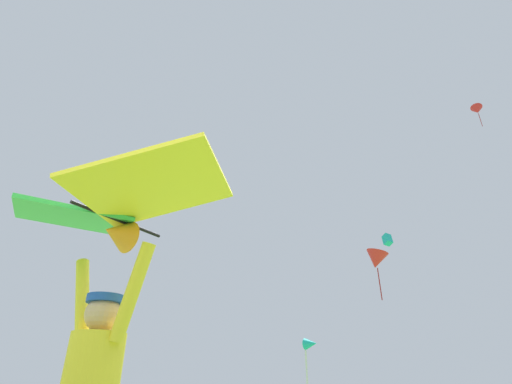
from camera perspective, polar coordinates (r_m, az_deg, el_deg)
The scene contains 5 objects.
held_stunt_kite at distance 2.95m, azimuth -20.87°, elevation -2.46°, with size 2.08×1.14×0.43m.
distant_kite_teal_high_right at distance 33.17m, azimuth 18.96°, elevation -6.72°, with size 0.91×0.98×1.10m.
distant_kite_red_high_left at distance 23.48m, azimuth 17.46°, elevation -9.61°, with size 1.90×1.74×2.98m.
distant_kite_red_far_center at distance 37.36m, azimuth 30.06°, elevation 10.52°, with size 1.23×1.36×2.16m.
marker_flag at distance 8.93m, azimuth 8.10°, elevation -22.42°, with size 0.30×0.24×2.03m.
Camera 1 is at (2.36, -1.33, 1.07)m, focal length 26.87 mm.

